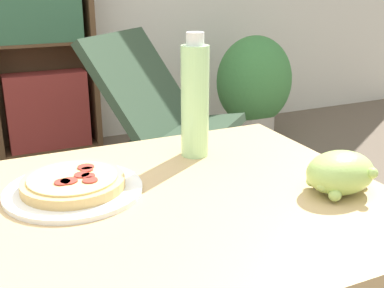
{
  "coord_description": "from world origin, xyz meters",
  "views": [
    {
      "loc": [
        -0.03,
        -0.86,
        1.17
      ],
      "look_at": [
        0.38,
        0.03,
        0.83
      ],
      "focal_mm": 45.0,
      "sensor_mm": 36.0,
      "label": 1
    }
  ],
  "objects_px": {
    "pizza_on_plate": "(74,186)",
    "potted_plant_floor": "(254,87)",
    "grape_bunch": "(341,173)",
    "lounge_chair_far": "(169,144)",
    "drink_bottle": "(195,99)",
    "bookshelf": "(41,53)"
  },
  "relations": [
    {
      "from": "grape_bunch",
      "to": "potted_plant_floor",
      "type": "xyz_separation_m",
      "value": [
        1.21,
        2.24,
        -0.39
      ]
    },
    {
      "from": "pizza_on_plate",
      "to": "potted_plant_floor",
      "type": "height_order",
      "value": "pizza_on_plate"
    },
    {
      "from": "potted_plant_floor",
      "to": "pizza_on_plate",
      "type": "bearing_deg",
      "value": -129.76
    },
    {
      "from": "grape_bunch",
      "to": "lounge_chair_far",
      "type": "xyz_separation_m",
      "value": [
        0.32,
        1.67,
        -0.52
      ]
    },
    {
      "from": "drink_bottle",
      "to": "lounge_chair_far",
      "type": "bearing_deg",
      "value": 70.48
    },
    {
      "from": "pizza_on_plate",
      "to": "grape_bunch",
      "type": "xyz_separation_m",
      "value": [
        0.47,
        -0.22,
        0.03
      ]
    },
    {
      "from": "pizza_on_plate",
      "to": "potted_plant_floor",
      "type": "bearing_deg",
      "value": 50.24
    },
    {
      "from": "potted_plant_floor",
      "to": "lounge_chair_far",
      "type": "bearing_deg",
      "value": -147.64
    },
    {
      "from": "lounge_chair_far",
      "to": "bookshelf",
      "type": "bearing_deg",
      "value": 74.21
    },
    {
      "from": "drink_bottle",
      "to": "bookshelf",
      "type": "height_order",
      "value": "bookshelf"
    },
    {
      "from": "grape_bunch",
      "to": "bookshelf",
      "type": "relative_size",
      "value": 0.1
    },
    {
      "from": "grape_bunch",
      "to": "lounge_chair_far",
      "type": "height_order",
      "value": "lounge_chair_far"
    },
    {
      "from": "grape_bunch",
      "to": "lounge_chair_far",
      "type": "bearing_deg",
      "value": 79.33
    },
    {
      "from": "bookshelf",
      "to": "drink_bottle",
      "type": "bearing_deg",
      "value": -89.56
    },
    {
      "from": "grape_bunch",
      "to": "drink_bottle",
      "type": "height_order",
      "value": "drink_bottle"
    },
    {
      "from": "grape_bunch",
      "to": "drink_bottle",
      "type": "distance_m",
      "value": 0.37
    },
    {
      "from": "drink_bottle",
      "to": "lounge_chair_far",
      "type": "xyz_separation_m",
      "value": [
        0.48,
        1.36,
        -0.61
      ]
    },
    {
      "from": "lounge_chair_far",
      "to": "drink_bottle",
      "type": "bearing_deg",
      "value": -152.06
    },
    {
      "from": "drink_bottle",
      "to": "potted_plant_floor",
      "type": "height_order",
      "value": "drink_bottle"
    },
    {
      "from": "grape_bunch",
      "to": "potted_plant_floor",
      "type": "distance_m",
      "value": 2.58
    },
    {
      "from": "grape_bunch",
      "to": "bookshelf",
      "type": "height_order",
      "value": "bookshelf"
    },
    {
      "from": "pizza_on_plate",
      "to": "potted_plant_floor",
      "type": "distance_m",
      "value": 2.66
    }
  ]
}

